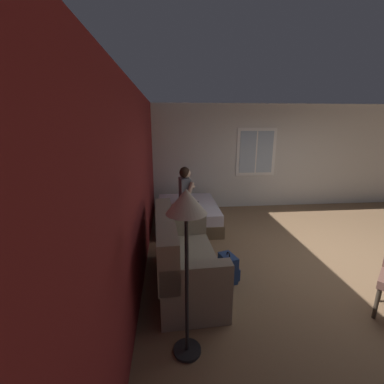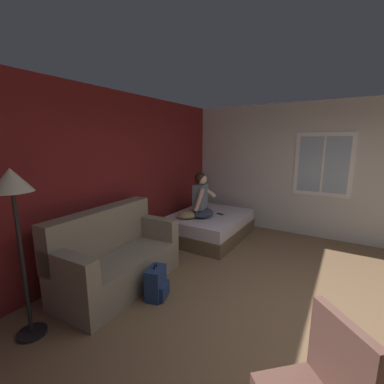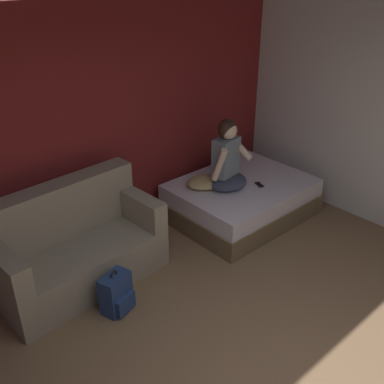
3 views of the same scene
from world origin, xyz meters
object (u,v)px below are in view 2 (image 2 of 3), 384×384
at_px(person_seated, 201,199).
at_px(floor_lamp, 13,197).
at_px(couch, 116,257).
at_px(cell_phone, 220,214).
at_px(backpack, 157,283).
at_px(throw_pillow, 189,214).
at_px(bed, 209,225).

relative_size(person_seated, floor_lamp, 0.51).
relative_size(couch, cell_phone, 12.09).
xyz_separation_m(cell_phone, floor_lamp, (-3.48, 0.45, 0.94)).
distance_m(couch, backpack, 0.71).
bearing_deg(floor_lamp, couch, -0.55).
bearing_deg(throw_pillow, bed, -26.62).
bearing_deg(bed, backpack, -168.95).
xyz_separation_m(throw_pillow, cell_phone, (0.54, -0.41, -0.07)).
bearing_deg(couch, floor_lamp, 179.45).
xyz_separation_m(person_seated, throw_pillow, (-0.19, 0.17, -0.29)).
height_order(bed, backpack, bed).
distance_m(bed, backpack, 2.26).
xyz_separation_m(bed, backpack, (-2.21, -0.43, -0.04)).
bearing_deg(person_seated, throw_pillow, 138.66).
bearing_deg(floor_lamp, cell_phone, -7.38).
xyz_separation_m(person_seated, floor_lamp, (-3.13, 0.20, 0.59)).
xyz_separation_m(couch, throw_pillow, (1.81, -0.03, 0.16)).
distance_m(backpack, throw_pillow, 1.93).
bearing_deg(throw_pillow, backpack, -159.94).
relative_size(couch, person_seated, 1.99).
xyz_separation_m(couch, person_seated, (2.01, -0.19, 0.44)).
bearing_deg(throw_pillow, couch, 179.20).
height_order(bed, person_seated, person_seated).
relative_size(throw_pillow, cell_phone, 3.33).
distance_m(person_seated, cell_phone, 0.55).
bearing_deg(backpack, couch, 92.89).
distance_m(throw_pillow, floor_lamp, 3.07).
bearing_deg(person_seated, couch, 174.48).
bearing_deg(person_seated, backpack, -166.28).
xyz_separation_m(couch, floor_lamp, (-1.12, 0.01, 1.04)).
bearing_deg(bed, throw_pillow, 153.38).
height_order(bed, cell_phone, cell_phone).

